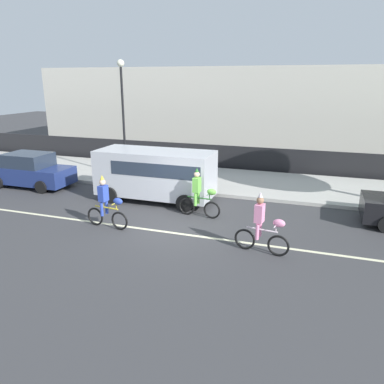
{
  "coord_description": "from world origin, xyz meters",
  "views": [
    {
      "loc": [
        4.69,
        -11.58,
        5.08
      ],
      "look_at": [
        0.35,
        1.2,
        1.0
      ],
      "focal_mm": 35.0,
      "sensor_mm": 36.0,
      "label": 1
    }
  ],
  "objects_px": {
    "parade_cyclist_cobalt": "(107,205)",
    "street_lamp_post": "(123,102)",
    "parade_cyclist_pink": "(263,227)",
    "parked_car_navy": "(30,171)",
    "parked_van_silver": "(157,172)",
    "parade_cyclist_lime": "(200,196)"
  },
  "relations": [
    {
      "from": "parade_cyclist_cobalt",
      "to": "street_lamp_post",
      "type": "xyz_separation_m",
      "value": [
        -2.68,
        6.36,
        3.15
      ]
    },
    {
      "from": "parade_cyclist_pink",
      "to": "street_lamp_post",
      "type": "height_order",
      "value": "street_lamp_post"
    },
    {
      "from": "parade_cyclist_cobalt",
      "to": "parked_car_navy",
      "type": "height_order",
      "value": "parade_cyclist_cobalt"
    },
    {
      "from": "parked_van_silver",
      "to": "street_lamp_post",
      "type": "relative_size",
      "value": 0.85
    },
    {
      "from": "parked_car_navy",
      "to": "street_lamp_post",
      "type": "bearing_deg",
      "value": 37.01
    },
    {
      "from": "parked_car_navy",
      "to": "street_lamp_post",
      "type": "relative_size",
      "value": 0.7
    },
    {
      "from": "parade_cyclist_lime",
      "to": "parked_car_navy",
      "type": "relative_size",
      "value": 0.47
    },
    {
      "from": "parade_cyclist_cobalt",
      "to": "parade_cyclist_lime",
      "type": "xyz_separation_m",
      "value": [
        2.76,
        2.11,
        0.0
      ]
    },
    {
      "from": "parade_cyclist_lime",
      "to": "parked_van_silver",
      "type": "xyz_separation_m",
      "value": [
        -2.36,
        1.37,
        0.44
      ]
    },
    {
      "from": "parked_car_navy",
      "to": "parade_cyclist_lime",
      "type": "bearing_deg",
      "value": -8.92
    },
    {
      "from": "street_lamp_post",
      "to": "parade_cyclist_cobalt",
      "type": "bearing_deg",
      "value": -67.14
    },
    {
      "from": "parade_cyclist_cobalt",
      "to": "parade_cyclist_pink",
      "type": "relative_size",
      "value": 1.0
    },
    {
      "from": "parade_cyclist_cobalt",
      "to": "parade_cyclist_pink",
      "type": "xyz_separation_m",
      "value": [
        5.49,
        -0.27,
        0.0
      ]
    },
    {
      "from": "parade_cyclist_cobalt",
      "to": "parked_car_navy",
      "type": "bearing_deg",
      "value": 151.03
    },
    {
      "from": "parade_cyclist_lime",
      "to": "street_lamp_post",
      "type": "xyz_separation_m",
      "value": [
        -5.44,
        4.25,
        3.15
      ]
    },
    {
      "from": "parade_cyclist_cobalt",
      "to": "street_lamp_post",
      "type": "distance_m",
      "value": 7.58
    },
    {
      "from": "street_lamp_post",
      "to": "parked_van_silver",
      "type": "bearing_deg",
      "value": -43.07
    },
    {
      "from": "parade_cyclist_lime",
      "to": "parked_van_silver",
      "type": "relative_size",
      "value": 0.38
    },
    {
      "from": "parade_cyclist_cobalt",
      "to": "street_lamp_post",
      "type": "relative_size",
      "value": 0.33
    },
    {
      "from": "parade_cyclist_cobalt",
      "to": "parade_cyclist_lime",
      "type": "bearing_deg",
      "value": 37.43
    },
    {
      "from": "parade_cyclist_lime",
      "to": "parked_van_silver",
      "type": "distance_m",
      "value": 2.76
    },
    {
      "from": "parade_cyclist_cobalt",
      "to": "parked_car_navy",
      "type": "relative_size",
      "value": 0.47
    }
  ]
}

